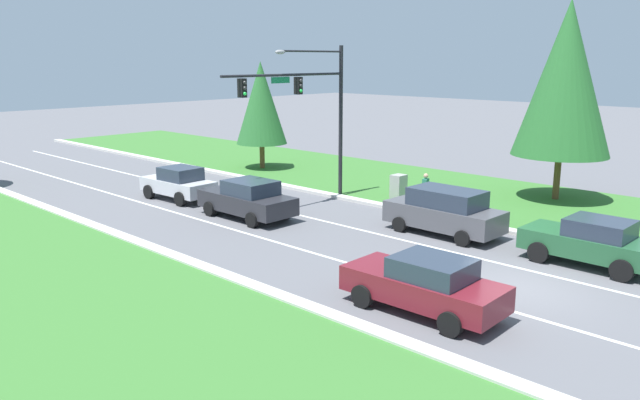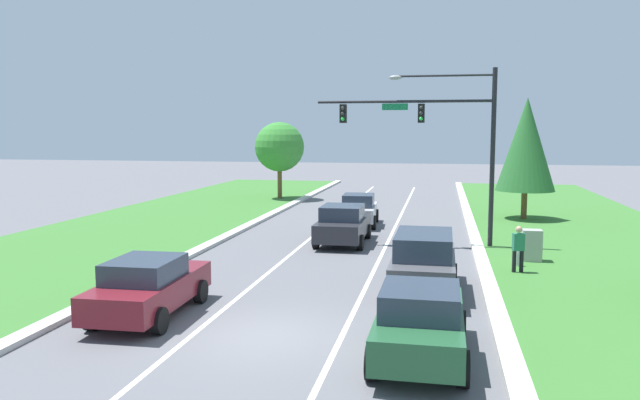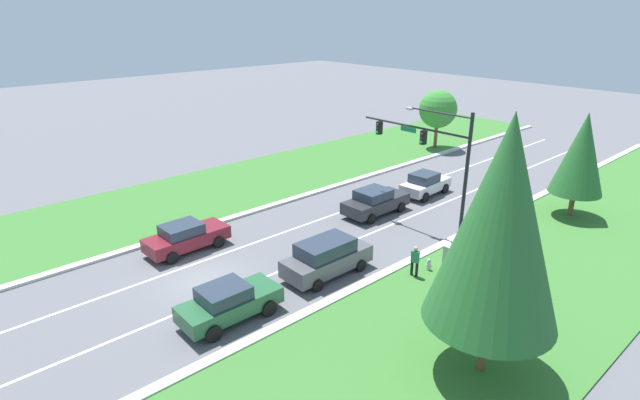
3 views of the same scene
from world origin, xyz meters
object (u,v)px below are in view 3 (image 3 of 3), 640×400
Objects in this scene: burgundy_sedan at (186,237)px; forest_sedan at (229,302)px; charcoal_sedan at (375,201)px; utility_cabinet at (452,258)px; fire_hydrant at (429,265)px; conifer_near_right_tree at (581,154)px; pedestrian at (415,260)px; traffic_signal_mast at (434,151)px; graphite_suv at (327,257)px; silver_sedan at (425,184)px; conifer_far_right_tree at (500,223)px; oak_near_left_tree at (438,109)px.

forest_sedan is at bearing -15.52° from burgundy_sedan.
utility_cabinet is (7.61, -2.60, -0.23)m from charcoal_sedan.
conifer_near_right_tree reaches higher than fire_hydrant.
forest_sedan is 9.34m from pedestrian.
traffic_signal_mast is 1.59× the size of graphite_suv.
utility_cabinet is 1.26m from fire_hydrant.
forest_sedan is 2.63× the size of pedestrian.
silver_sedan is 10.07m from conifer_near_right_tree.
charcoal_sedan is at bearing -48.60° from pedestrian.
conifer_far_right_tree reaches higher than traffic_signal_mast.
conifer_near_right_tree is at bearing 82.13° from fire_hydrant.
burgundy_sedan is at bearing -142.38° from fire_hydrant.
conifer_near_right_tree is (4.92, 22.53, 3.34)m from forest_sedan.
silver_sedan is at bearing 106.33° from graphite_suv.
utility_cabinet is 24.46m from oak_near_left_tree.
traffic_signal_mast is 0.78× the size of conifer_far_right_tree.
utility_cabinet is (7.61, -7.93, -0.21)m from silver_sedan.
traffic_signal_mast is 4.46× the size of pedestrian.
forest_sedan is 0.66× the size of conifer_near_right_tree.
conifer_near_right_tree reaches higher than charcoal_sedan.
charcoal_sedan is at bearing 152.35° from fire_hydrant.
silver_sedan reaches higher than utility_cabinet.
traffic_signal_mast reaches higher than utility_cabinet.
conifer_near_right_tree is (1.88, 13.71, 3.26)m from pedestrian.
traffic_signal_mast is 20.03m from oak_near_left_tree.
burgundy_sedan is 0.68× the size of conifer_near_right_tree.
fire_hydrant is at bearing 51.73° from graphite_suv.
traffic_signal_mast is 6.00× the size of utility_cabinet.
oak_near_left_tree is (-7.23, 16.59, 2.91)m from charcoal_sedan.
forest_sedan is 1.06× the size of silver_sedan.
utility_cabinet is (3.78, 10.92, -0.22)m from forest_sedan.
conifer_near_right_tree is 1.22× the size of oak_near_left_tree.
charcoal_sedan is 18.33m from oak_near_left_tree.
silver_sedan is 5.33m from charcoal_sedan.
silver_sedan is 0.62× the size of conifer_near_right_tree.
fire_hydrant is at bearing 72.62° from forest_sedan.
conifer_far_right_tree is (5.97, -3.71, 5.03)m from pedestrian.
traffic_signal_mast is at bearing 127.23° from fire_hydrant.
fire_hydrant is (0.12, 1.03, -0.59)m from pedestrian.
charcoal_sedan is at bearing -66.45° from oak_near_left_tree.
pedestrian is at bearing 44.54° from graphite_suv.
traffic_signal_mast reaches higher than conifer_near_right_tree.
conifer_far_right_tree is at bearing 30.01° from forest_sedan.
conifer_far_right_tree is at bearing -3.77° from graphite_suv.
silver_sedan is 0.91× the size of burgundy_sedan.
traffic_signal_mast reaches higher than silver_sedan.
conifer_far_right_tree is at bearing -47.99° from utility_cabinet.
pedestrian is at bearing -96.81° from fire_hydrant.
forest_sedan is 11.56m from utility_cabinet.
utility_cabinet is 9.47m from conifer_far_right_tree.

